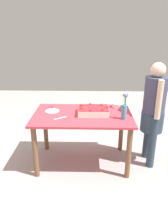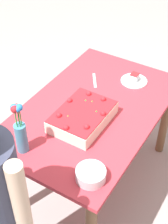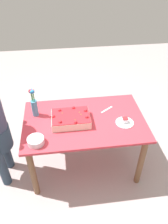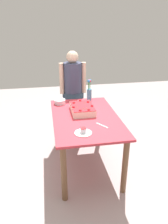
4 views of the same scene
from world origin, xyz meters
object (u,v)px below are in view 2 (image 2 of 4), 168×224
Objects in this scene: sheet_cake at (83,116)px; cake_knife at (95,80)px; serving_plate_with_slice at (134,79)px; fruit_bowl at (91,175)px; flower_vase at (20,131)px.

sheet_cake is 2.31× the size of cake_knife.
sheet_cake is 0.48m from cake_knife.
fruit_bowl is at bearing 11.13° from serving_plate_with_slice.
sheet_cake is at bearing 156.04° from flower_vase.
fruit_bowl reaches higher than cake_knife.
cake_knife is 0.52× the size of flower_vase.
cake_knife is at bearing -60.35° from serving_plate_with_slice.
serving_plate_with_slice is 0.30m from cake_knife.
serving_plate_with_slice is 1.18× the size of fruit_bowl.
flower_vase is (0.85, -0.01, 0.15)m from cake_knife.
serving_plate_with_slice is at bearing 85.55° from cake_knife.
flower_vase is at bearing -86.99° from fruit_bowl.
flower_vase is at bearing -15.14° from serving_plate_with_slice.
serving_plate_with_slice is at bearing -168.87° from fruit_bowl.
cake_knife is at bearing -151.22° from fruit_bowl.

